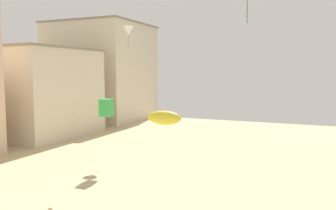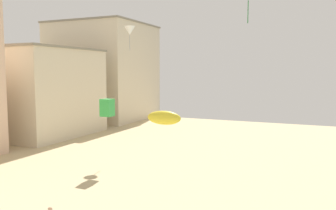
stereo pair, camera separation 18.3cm
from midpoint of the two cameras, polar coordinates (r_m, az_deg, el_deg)
boardwalk_hotel_mid at (r=53.85m, az=-21.74°, el=2.11°), size 16.69×14.92×12.41m
boardwalk_hotel_far at (r=68.08m, az=-10.53°, el=5.46°), size 16.76×16.28×18.12m
kite_white_delta at (r=39.73m, az=-6.26°, el=12.19°), size 1.21×1.21×2.75m
kite_green_box at (r=31.87m, az=-9.90°, el=-0.44°), size 1.02×1.02×1.60m
kite_yellow_parafoil at (r=20.73m, az=-0.43°, el=-2.14°), size 2.19×0.61×0.85m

